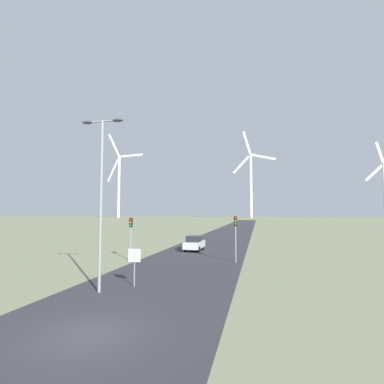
% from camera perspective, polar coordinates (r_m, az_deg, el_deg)
% --- Properties ---
extents(ground_plane, '(600.00, 600.00, 0.00)m').
position_cam_1_polar(ground_plane, '(13.30, -19.14, -24.19)').
color(ground_plane, '#757A5B').
extents(road_surface, '(10.00, 240.00, 0.01)m').
position_cam_1_polar(road_surface, '(59.19, 6.31, -8.34)').
color(road_surface, '#2D2D33').
rests_on(road_surface, ground).
extents(streetlamp, '(2.71, 0.32, 10.25)m').
position_cam_1_polar(streetlamp, '(18.65, -16.91, 1.52)').
color(streetlamp, gray).
rests_on(streetlamp, ground).
extents(stop_sign_near, '(0.81, 0.07, 2.35)m').
position_cam_1_polar(stop_sign_near, '(19.64, -10.90, -12.65)').
color(stop_sign_near, gray).
rests_on(stop_sign_near, ground).
extents(traffic_light_post_near_left, '(0.28, 0.34, 4.11)m').
position_cam_1_polar(traffic_light_post_near_left, '(29.74, -11.59, -6.96)').
color(traffic_light_post_near_left, gray).
rests_on(traffic_light_post_near_left, ground).
extents(traffic_light_post_near_right, '(0.28, 0.34, 4.28)m').
position_cam_1_polar(traffic_light_post_near_right, '(28.40, 8.29, -6.92)').
color(traffic_light_post_near_right, gray).
rests_on(traffic_light_post_near_right, ground).
extents(car_approaching, '(1.96, 4.17, 1.83)m').
position_cam_1_polar(car_approaching, '(36.72, 0.44, -9.71)').
color(car_approaching, '#B7BCC1').
rests_on(car_approaching, ground).
extents(wind_turbine_far_left, '(36.14, 9.51, 73.57)m').
position_cam_1_polar(wind_turbine_far_left, '(263.55, -13.75, 2.31)').
color(wind_turbine_far_left, silver).
rests_on(wind_turbine_far_left, ground).
extents(wind_turbine_left, '(34.13, 5.20, 70.55)m').
position_cam_1_polar(wind_turbine_left, '(244.44, 11.14, 2.44)').
color(wind_turbine_left, silver).
rests_on(wind_turbine_left, ground).
extents(wind_turbine_center, '(29.25, 2.60, 56.24)m').
position_cam_1_polar(wind_turbine_center, '(257.65, 32.80, 1.22)').
color(wind_turbine_center, silver).
rests_on(wind_turbine_center, ground).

